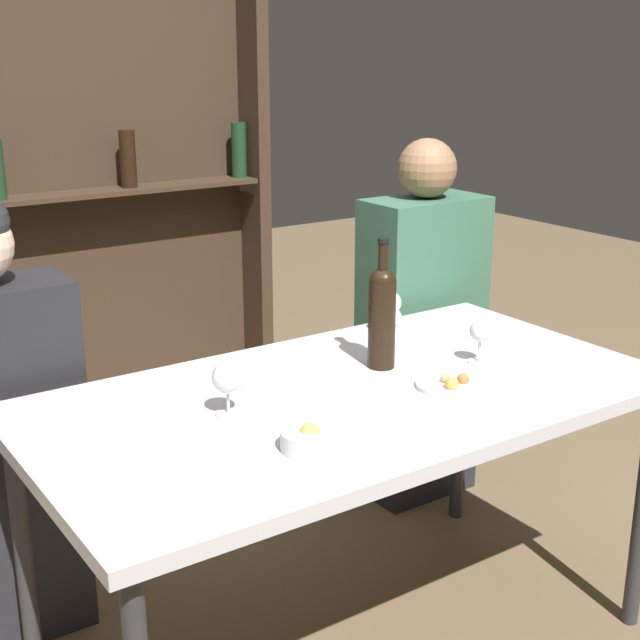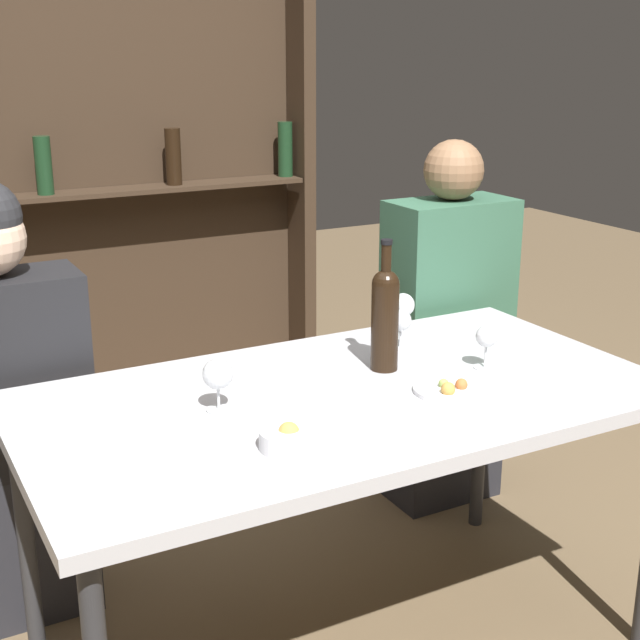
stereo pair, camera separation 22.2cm
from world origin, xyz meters
name	(u,v)px [view 1 (the left image)]	position (x,y,z in m)	size (l,w,h in m)	color
dining_table	(349,413)	(0.00, 0.00, 0.68)	(1.56, 0.83, 0.74)	silver
wine_rack_wall	(57,140)	(0.00, 2.04, 1.17)	(1.86, 0.21, 2.34)	#38281C
wine_bottle	(382,312)	(0.17, 0.09, 0.88)	(0.07, 0.07, 0.34)	black
wine_glass_0	(392,320)	(0.30, 0.21, 0.81)	(0.06, 0.06, 0.11)	silver
wine_glass_1	(480,333)	(0.41, -0.03, 0.82)	(0.06, 0.06, 0.12)	silver
wine_glass_2	(390,304)	(0.37, 0.30, 0.82)	(0.07, 0.07, 0.13)	silver
wine_glass_3	(227,379)	(-0.31, 0.04, 0.82)	(0.07, 0.07, 0.12)	silver
food_plate_0	(453,384)	(0.23, -0.12, 0.74)	(0.18, 0.18, 0.04)	white
snack_bowl	(310,439)	(-0.26, -0.22, 0.76)	(0.13, 0.13, 0.06)	white
seated_person_right	(421,334)	(0.74, 0.58, 0.59)	(0.42, 0.22, 1.26)	#26262B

